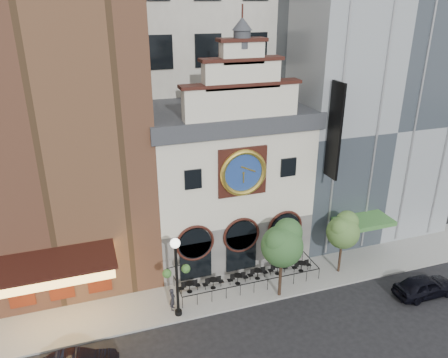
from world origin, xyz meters
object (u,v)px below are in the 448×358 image
car_right (425,286)px  bistro_0 (189,287)px  bistro_3 (258,273)px  bistro_5 (301,266)px  tree_right (343,230)px  bistro_1 (213,283)px  pedestrian (172,299)px  bistro_2 (238,279)px  bistro_4 (278,269)px  lamppost (176,269)px  tree_left (283,243)px

car_right → bistro_0: bearing=71.0°
bistro_3 → bistro_5: same height
bistro_3 → tree_right: (6.43, -1.07, 3.19)m
bistro_0 → bistro_1: bearing=-3.6°
bistro_1 → pedestrian: pedestrian is taller
bistro_2 → bistro_4: 3.36m
bistro_4 → bistro_5: size_ratio=1.00×
lamppost → tree_left: size_ratio=1.00×
bistro_2 → bistro_5: size_ratio=1.00×
bistro_4 → lamppost: bearing=-165.7°
bistro_4 → car_right: (8.97, -5.55, 0.17)m
bistro_2 → tree_left: (2.43, -2.13, 3.82)m
bistro_1 → bistro_2: bearing=-2.8°
bistro_5 → tree_right: bearing=-17.7°
bistro_0 → pedestrian: pedestrian is taller
bistro_3 → bistro_4: same height
bistro_0 → bistro_4: size_ratio=1.00×
bistro_1 → bistro_5: (7.15, -0.13, 0.00)m
bistro_4 → bistro_2: bearing=-176.6°
bistro_3 → lamppost: 7.61m
car_right → pedestrian: pedestrian is taller
bistro_4 → bistro_5: same height
pedestrian → lamppost: (0.24, -0.65, 2.80)m
tree_right → bistro_1: bearing=174.1°
tree_left → tree_right: tree_left is taller
bistro_5 → bistro_4: bearing=172.9°
bistro_3 → bistro_4: (1.71, 0.07, 0.00)m
bistro_3 → lamppost: size_ratio=0.27×
bistro_3 → car_right: size_ratio=0.34×
bistro_1 → bistro_3: bearing=0.6°
bistro_0 → tree_left: (6.08, -2.34, 3.82)m
bistro_1 → car_right: 15.22m
pedestrian → lamppost: size_ratio=0.28×
bistro_0 → bistro_4: bearing=-0.0°
bistro_2 → car_right: 13.43m
bistro_2 → bistro_1: bearing=177.2°
bistro_2 → tree_right: (8.08, -0.94, 3.19)m
pedestrian → tree_right: 13.58m
lamppost → bistro_4: bearing=8.0°
tree_right → tree_left: bearing=-168.0°
bistro_3 → bistro_4: 1.71m
bistro_3 → bistro_0: bearing=179.2°
bistro_4 → car_right: size_ratio=0.34×
bistro_1 → pedestrian: size_ratio=0.96×
bistro_1 → lamppost: 4.85m
pedestrian → tree_left: 8.43m
tree_right → bistro_0: bearing=174.4°
bistro_3 → lamppost: (-6.61, -2.05, 3.16)m
bistro_4 → lamppost: 9.15m
bistro_2 → car_right: bearing=-23.5°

